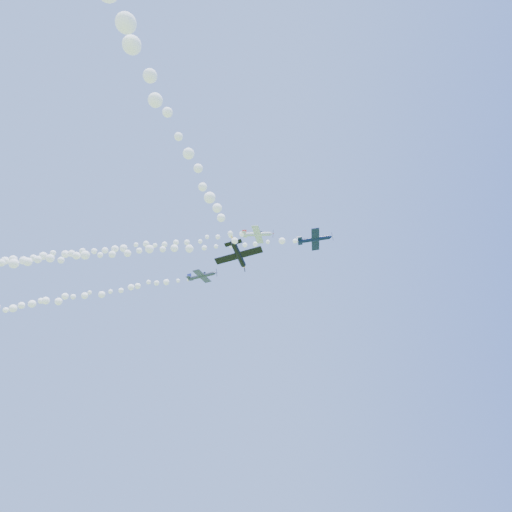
{
  "coord_description": "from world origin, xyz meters",
  "views": [
    {
      "loc": [
        3.71,
        -73.47,
        2.0
      ],
      "look_at": [
        5.57,
        -5.62,
        46.67
      ],
      "focal_mm": 30.0,
      "sensor_mm": 36.0,
      "label": 1
    }
  ],
  "objects_px": {
    "plane_black": "(239,255)",
    "plane_navy": "(315,239)",
    "plane_grey": "(202,276)",
    "plane_white": "(258,234)"
  },
  "relations": [
    {
      "from": "plane_navy",
      "to": "plane_black",
      "type": "relative_size",
      "value": 0.99
    },
    {
      "from": "plane_white",
      "to": "plane_grey",
      "type": "distance_m",
      "value": 14.59
    },
    {
      "from": "plane_black",
      "to": "plane_navy",
      "type": "bearing_deg",
      "value": -36.68
    },
    {
      "from": "plane_navy",
      "to": "plane_black",
      "type": "distance_m",
      "value": 21.88
    },
    {
      "from": "plane_navy",
      "to": "plane_grey",
      "type": "height_order",
      "value": "plane_navy"
    },
    {
      "from": "plane_grey",
      "to": "plane_black",
      "type": "height_order",
      "value": "plane_grey"
    },
    {
      "from": "plane_navy",
      "to": "plane_grey",
      "type": "xyz_separation_m",
      "value": [
        -22.64,
        9.91,
        -2.83
      ]
    },
    {
      "from": "plane_navy",
      "to": "plane_grey",
      "type": "bearing_deg",
      "value": 165.14
    },
    {
      "from": "plane_white",
      "to": "plane_grey",
      "type": "xyz_separation_m",
      "value": [
        -11.54,
        4.96,
        -7.44
      ]
    },
    {
      "from": "plane_navy",
      "to": "plane_grey",
      "type": "relative_size",
      "value": 1.06
    }
  ]
}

